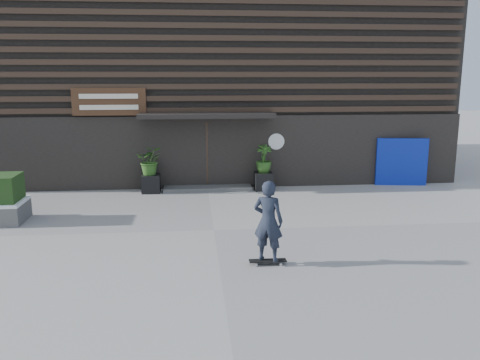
{
  "coord_description": "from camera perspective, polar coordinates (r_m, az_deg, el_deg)",
  "views": [
    {
      "loc": [
        -0.52,
        -12.35,
        3.91
      ],
      "look_at": [
        0.76,
        0.91,
        1.1
      ],
      "focal_mm": 37.9,
      "sensor_mm": 36.0,
      "label": 1
    }
  ],
  "objects": [
    {
      "name": "blue_tarp",
      "position": [
        18.84,
        17.73,
        1.96
      ],
      "size": [
        1.79,
        0.36,
        1.68
      ],
      "primitive_type": "cube",
      "rotation": [
        0.0,
        0.0,
        -0.13
      ],
      "color": "#0C1F9E",
      "rests_on": "ground"
    },
    {
      "name": "ground",
      "position": [
        12.97,
        -2.96,
        -5.65
      ],
      "size": [
        80.0,
        80.0,
        0.0
      ],
      "primitive_type": "plane",
      "color": "#999691",
      "rests_on": "ground"
    },
    {
      "name": "skateboarder",
      "position": [
        10.43,
        3.19,
        -4.67
      ],
      "size": [
        0.78,
        0.63,
        1.79
      ],
      "color": "black",
      "rests_on": "ground"
    },
    {
      "name": "planter_pot_right",
      "position": [
        17.31,
        2.66,
        -0.15
      ],
      "size": [
        0.6,
        0.6,
        0.6
      ],
      "primitive_type": "cube",
      "color": "black",
      "rests_on": "ground"
    },
    {
      "name": "entrance_step",
      "position": [
        17.39,
        -3.65,
        -0.91
      ],
      "size": [
        3.0,
        0.8,
        0.12
      ],
      "primitive_type": "cube",
      "color": "#4B4B49",
      "rests_on": "ground"
    },
    {
      "name": "building",
      "position": [
        22.32,
        -4.26,
        12.07
      ],
      "size": [
        18.0,
        11.0,
        8.0
      ],
      "color": "black",
      "rests_on": "ground"
    },
    {
      "name": "planter_pot_left",
      "position": [
        17.19,
        -9.98,
        -0.4
      ],
      "size": [
        0.6,
        0.6,
        0.6
      ],
      "primitive_type": "cube",
      "color": "black",
      "rests_on": "ground"
    },
    {
      "name": "bamboo_left",
      "position": [
        17.05,
        -10.07,
        2.17
      ],
      "size": [
        0.86,
        0.75,
        0.96
      ],
      "primitive_type": "imported",
      "color": "#2D591E",
      "rests_on": "planter_pot_left"
    },
    {
      "name": "bamboo_right",
      "position": [
        17.16,
        2.69,
        2.4
      ],
      "size": [
        0.54,
        0.54,
        0.96
      ],
      "primitive_type": "imported",
      "color": "#2D591E",
      "rests_on": "planter_pot_right"
    }
  ]
}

